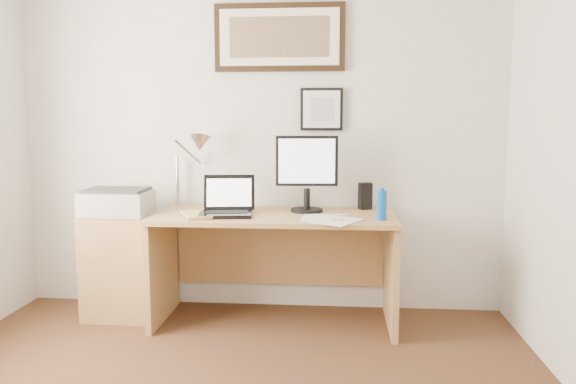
# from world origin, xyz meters

# --- Properties ---
(wall_back) EXTENTS (3.50, 0.02, 2.50)m
(wall_back) POSITION_xyz_m (0.00, 2.00, 1.25)
(wall_back) COLOR silver
(wall_back) RESTS_ON ground
(side_cabinet) EXTENTS (0.50, 0.40, 0.73)m
(side_cabinet) POSITION_xyz_m (-0.92, 1.68, 0.36)
(side_cabinet) COLOR #A47944
(side_cabinet) RESTS_ON floor
(water_bottle) EXTENTS (0.06, 0.06, 0.18)m
(water_bottle) POSITION_xyz_m (0.85, 1.47, 0.84)
(water_bottle) COLOR #0D4EAC
(water_bottle) RESTS_ON desk
(bottle_cap) EXTENTS (0.03, 0.03, 0.02)m
(bottle_cap) POSITION_xyz_m (0.85, 1.47, 0.94)
(bottle_cap) COLOR #0D4EAC
(bottle_cap) RESTS_ON water_bottle
(speaker) EXTENTS (0.10, 0.09, 0.19)m
(speaker) POSITION_xyz_m (0.76, 1.90, 0.84)
(speaker) COLOR black
(speaker) RESTS_ON desk
(paper_sheet_a) EXTENTS (0.23, 0.31, 0.00)m
(paper_sheet_a) POSITION_xyz_m (0.45, 1.51, 0.75)
(paper_sheet_a) COLOR white
(paper_sheet_a) RESTS_ON desk
(paper_sheet_b) EXTENTS (0.35, 0.39, 0.00)m
(paper_sheet_b) POSITION_xyz_m (0.57, 1.40, 0.75)
(paper_sheet_b) COLOR white
(paper_sheet_b) RESTS_ON desk
(sticky_pad) EXTENTS (0.09, 0.09, 0.01)m
(sticky_pad) POSITION_xyz_m (0.57, 1.42, 0.76)
(sticky_pad) COLOR #DCC468
(sticky_pad) RESTS_ON desk
(marker_pen) EXTENTS (0.14, 0.06, 0.02)m
(marker_pen) POSITION_xyz_m (0.57, 1.58, 0.76)
(marker_pen) COLOR white
(marker_pen) RESTS_ON desk
(book) EXTENTS (0.31, 0.35, 0.02)m
(book) POSITION_xyz_m (-0.42, 1.46, 0.76)
(book) COLOR #CCB960
(book) RESTS_ON desk
(desk) EXTENTS (1.60, 0.70, 0.75)m
(desk) POSITION_xyz_m (0.15, 1.72, 0.51)
(desk) COLOR #A47944
(desk) RESTS_ON floor
(laptop) EXTENTS (0.37, 0.34, 0.26)m
(laptop) POSITION_xyz_m (-0.16, 1.58, 0.81)
(laptop) COLOR black
(laptop) RESTS_ON desk
(lcd_monitor) EXTENTS (0.42, 0.22, 0.52)m
(lcd_monitor) POSITION_xyz_m (0.36, 1.74, 1.04)
(lcd_monitor) COLOR black
(lcd_monitor) RESTS_ON desk
(printer) EXTENTS (0.44, 0.34, 0.18)m
(printer) POSITION_xyz_m (-0.94, 1.64, 0.82)
(printer) COLOR #A8A8AB
(printer) RESTS_ON side_cabinet
(desk_lamp) EXTENTS (0.29, 0.27, 0.53)m
(desk_lamp) POSITION_xyz_m (-0.41, 1.81, 1.19)
(desk_lamp) COLOR silver
(desk_lamp) RESTS_ON desk
(picture_large) EXTENTS (0.92, 0.04, 0.47)m
(picture_large) POSITION_xyz_m (0.15, 1.97, 1.95)
(picture_large) COLOR black
(picture_large) RESTS_ON wall_back
(picture_small) EXTENTS (0.30, 0.03, 0.30)m
(picture_small) POSITION_xyz_m (0.45, 1.97, 1.45)
(picture_small) COLOR black
(picture_small) RESTS_ON wall_back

